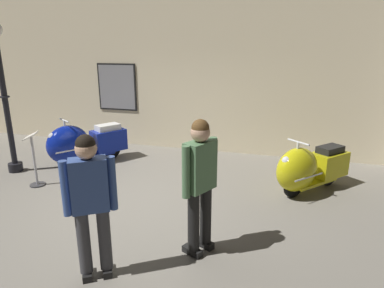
{
  "coord_description": "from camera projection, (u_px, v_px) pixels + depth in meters",
  "views": [
    {
      "loc": [
        2.42,
        -4.52,
        2.52
      ],
      "look_at": [
        0.61,
        1.76,
        0.61
      ],
      "focal_mm": 31.22,
      "sensor_mm": 36.0,
      "label": 1
    }
  ],
  "objects": [
    {
      "name": "ground_plane",
      "position": [
        127.0,
        205.0,
        5.52
      ],
      "size": [
        60.0,
        60.0,
        0.0
      ],
      "primitive_type": "plane",
      "color": "slate"
    },
    {
      "name": "showroom_back_wall",
      "position": [
        193.0,
        73.0,
        8.09
      ],
      "size": [
        18.0,
        0.63,
        3.8
      ],
      "color": "beige",
      "rests_on": "ground"
    },
    {
      "name": "scooter_0",
      "position": [
        81.0,
        144.0,
        7.26
      ],
      "size": [
        1.38,
        1.74,
        1.07
      ],
      "rotation": [
        0.0,
        0.0,
        -2.15
      ],
      "color": "black",
      "rests_on": "ground"
    },
    {
      "name": "scooter_1",
      "position": [
        307.0,
        169.0,
        5.87
      ],
      "size": [
        1.43,
        1.54,
        1.0
      ],
      "rotation": [
        0.0,
        0.0,
        -2.29
      ],
      "color": "black",
      "rests_on": "ground"
    },
    {
      "name": "lamppost",
      "position": [
        4.0,
        92.0,
        6.57
      ],
      "size": [
        0.29,
        0.29,
        2.98
      ],
      "color": "black",
      "rests_on": "ground"
    },
    {
      "name": "visitor_0",
      "position": [
        90.0,
        198.0,
        3.56
      ],
      "size": [
        0.49,
        0.41,
        1.67
      ],
      "rotation": [
        0.0,
        0.0,
        2.16
      ],
      "color": "black",
      "rests_on": "ground"
    },
    {
      "name": "visitor_1",
      "position": [
        200.0,
        178.0,
        4.01
      ],
      "size": [
        0.4,
        0.53,
        1.73
      ],
      "rotation": [
        0.0,
        0.0,
        2.68
      ],
      "color": "black",
      "rests_on": "ground"
    },
    {
      "name": "info_stanchion",
      "position": [
        35.0,
        164.0,
        6.19
      ],
      "size": [
        0.34,
        0.39,
        1.03
      ],
      "color": "#333338",
      "rests_on": "ground"
    }
  ]
}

